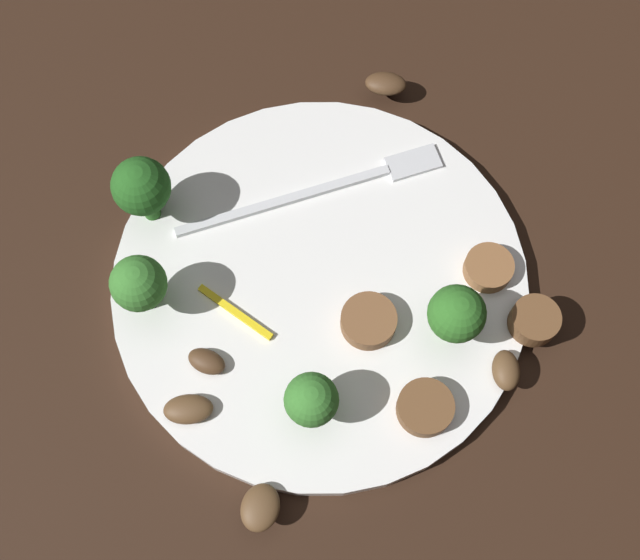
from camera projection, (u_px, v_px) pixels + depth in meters
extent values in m
plane|color=black|center=(320.00, 287.00, 0.52)|extent=(1.40, 1.40, 0.00)
cylinder|color=white|center=(320.00, 283.00, 0.51)|extent=(0.26, 0.26, 0.01)
cube|color=silver|center=(284.00, 201.00, 0.53)|extent=(0.14, 0.03, 0.00)
cube|color=silver|center=(413.00, 163.00, 0.54)|extent=(0.04, 0.02, 0.00)
cylinder|color=#408630|center=(312.00, 407.00, 0.47)|extent=(0.01, 0.01, 0.02)
sphere|color=#387A2D|center=(311.00, 400.00, 0.45)|extent=(0.03, 0.03, 0.03)
cylinder|color=#408630|center=(146.00, 296.00, 0.49)|extent=(0.01, 0.01, 0.03)
sphere|color=#387A2D|center=(138.00, 283.00, 0.47)|extent=(0.03, 0.03, 0.03)
cylinder|color=#296420|center=(149.00, 204.00, 0.51)|extent=(0.01, 0.01, 0.03)
sphere|color=#235B1E|center=(141.00, 186.00, 0.49)|extent=(0.04, 0.04, 0.04)
cylinder|color=#347525|center=(451.00, 325.00, 0.49)|extent=(0.01, 0.01, 0.02)
sphere|color=#2D6B23|center=(457.00, 314.00, 0.46)|extent=(0.03, 0.03, 0.03)
cylinder|color=brown|center=(369.00, 321.00, 0.49)|extent=(0.05, 0.05, 0.01)
cylinder|color=brown|center=(534.00, 320.00, 0.49)|extent=(0.04, 0.04, 0.01)
cylinder|color=brown|center=(488.00, 268.00, 0.51)|extent=(0.04, 0.04, 0.01)
cylinder|color=brown|center=(425.00, 408.00, 0.47)|extent=(0.03, 0.03, 0.01)
ellipsoid|color=brown|center=(260.00, 508.00, 0.45)|extent=(0.03, 0.03, 0.01)
ellipsoid|color=brown|center=(506.00, 370.00, 0.48)|extent=(0.03, 0.03, 0.01)
ellipsoid|color=#4C331E|center=(207.00, 361.00, 0.48)|extent=(0.03, 0.03, 0.01)
ellipsoid|color=brown|center=(188.00, 409.00, 0.47)|extent=(0.03, 0.03, 0.01)
ellipsoid|color=#4C331E|center=(386.00, 84.00, 0.55)|extent=(0.03, 0.03, 0.01)
cube|color=yellow|center=(235.00, 312.00, 0.50)|extent=(0.03, 0.05, 0.00)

